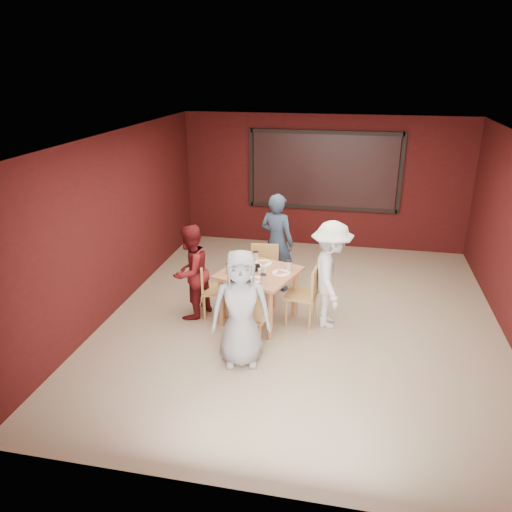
% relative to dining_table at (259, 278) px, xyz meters
% --- Properties ---
extents(floor, '(7.00, 7.00, 0.00)m').
position_rel_dining_table_xyz_m(floor, '(0.65, 0.20, -0.72)').
color(floor, tan).
rests_on(floor, ground).
extents(window_blinds, '(3.00, 0.02, 1.50)m').
position_rel_dining_table_xyz_m(window_blinds, '(0.65, 3.65, 0.93)').
color(window_blinds, black).
extents(dining_table, '(1.33, 1.33, 0.98)m').
position_rel_dining_table_xyz_m(dining_table, '(0.00, 0.00, 0.00)').
color(dining_table, tan).
rests_on(dining_table, floor).
extents(chair_front, '(0.50, 0.50, 0.87)m').
position_rel_dining_table_xyz_m(chair_front, '(0.04, -0.73, -0.23)').
color(chair_front, tan).
rests_on(chair_front, floor).
extents(chair_back, '(0.51, 0.51, 0.95)m').
position_rel_dining_table_xyz_m(chair_back, '(-0.06, 0.75, -0.18)').
color(chair_back, tan).
rests_on(chair_back, floor).
extents(chair_left, '(0.54, 0.54, 0.88)m').
position_rel_dining_table_xyz_m(chair_left, '(-0.80, 0.03, -0.23)').
color(chair_left, tan).
rests_on(chair_left, floor).
extents(chair_right, '(0.50, 0.50, 0.94)m').
position_rel_dining_table_xyz_m(chair_right, '(0.72, 0.07, -0.19)').
color(chair_right, tan).
rests_on(chair_right, floor).
extents(diner_front, '(0.88, 0.68, 1.60)m').
position_rel_dining_table_xyz_m(diner_front, '(-0.01, -1.18, 0.08)').
color(diner_front, '#9C9C9C').
rests_on(diner_front, floor).
extents(diner_back, '(0.73, 0.61, 1.73)m').
position_rel_dining_table_xyz_m(diner_back, '(0.06, 1.25, 0.14)').
color(diner_back, '#2D3B50').
rests_on(diner_back, floor).
extents(diner_left, '(0.78, 0.88, 1.50)m').
position_rel_dining_table_xyz_m(diner_left, '(-1.07, -0.05, 0.03)').
color(diner_left, maroon).
rests_on(diner_left, floor).
extents(diner_right, '(0.76, 1.14, 1.64)m').
position_rel_dining_table_xyz_m(diner_right, '(1.06, 0.10, 0.10)').
color(diner_right, white).
rests_on(diner_right, floor).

